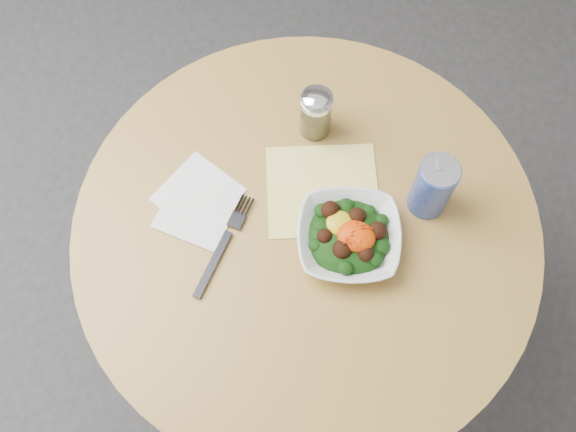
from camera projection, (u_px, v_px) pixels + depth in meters
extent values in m
plane|color=#2C2C2E|center=(300.00, 322.00, 1.91)|extent=(6.00, 6.00, 0.00)
cylinder|color=black|center=(300.00, 320.00, 1.90)|extent=(0.52, 0.52, 0.03)
cylinder|color=black|center=(302.00, 287.00, 1.59)|extent=(0.10, 0.10, 0.71)
cylinder|color=#BD8E44|center=(306.00, 230.00, 1.24)|extent=(0.90, 0.90, 0.04)
cube|color=yellow|center=(323.00, 190.00, 1.25)|extent=(0.27, 0.26, 0.00)
cube|color=white|center=(198.00, 194.00, 1.25)|extent=(0.18, 0.18, 0.00)
cube|color=white|center=(198.00, 209.00, 1.24)|extent=(0.15, 0.15, 0.00)
imported|color=silver|center=(348.00, 237.00, 1.19)|extent=(0.23, 0.23, 0.05)
ellipsoid|color=black|center=(348.00, 238.00, 1.19)|extent=(0.16, 0.16, 0.06)
ellipsoid|color=gold|center=(340.00, 223.00, 1.18)|extent=(0.05, 0.05, 0.02)
ellipsoid|color=red|center=(356.00, 236.00, 1.16)|extent=(0.07, 0.06, 0.03)
cube|color=black|center=(213.00, 264.00, 1.19)|extent=(0.03, 0.14, 0.00)
cube|color=black|center=(240.00, 213.00, 1.23)|extent=(0.04, 0.08, 0.00)
cylinder|color=silver|center=(316.00, 116.00, 1.26)|extent=(0.06, 0.06, 0.10)
cylinder|color=#A48B4C|center=(315.00, 121.00, 1.28)|extent=(0.05, 0.05, 0.05)
cylinder|color=silver|center=(317.00, 101.00, 1.22)|extent=(0.07, 0.07, 0.01)
ellipsoid|color=silver|center=(317.00, 99.00, 1.21)|extent=(0.06, 0.06, 0.03)
cylinder|color=#0D178F|center=(433.00, 187.00, 1.18)|extent=(0.07, 0.07, 0.14)
cylinder|color=silver|center=(441.00, 170.00, 1.12)|extent=(0.07, 0.07, 0.00)
cube|color=silver|center=(441.00, 164.00, 1.12)|extent=(0.02, 0.03, 0.00)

